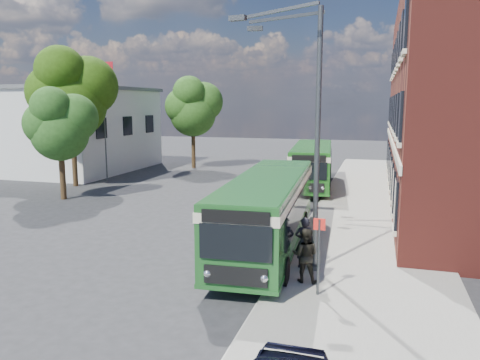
% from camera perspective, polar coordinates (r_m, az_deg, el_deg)
% --- Properties ---
extents(ground, '(120.00, 120.00, 0.00)m').
position_cam_1_polar(ground, '(20.06, -5.24, -7.81)').
color(ground, '#2B2B2D').
rests_on(ground, ground).
extents(pavement, '(6.00, 48.00, 0.15)m').
position_cam_1_polar(pavement, '(26.44, 15.76, -3.75)').
color(pavement, gray).
rests_on(pavement, ground).
extents(kerb_line, '(0.12, 48.00, 0.01)m').
position_cam_1_polar(kerb_line, '(26.65, 9.17, -3.57)').
color(kerb_line, beige).
rests_on(kerb_line, ground).
extents(white_building, '(9.40, 13.40, 7.30)m').
position_cam_1_polar(white_building, '(43.80, -18.70, 5.91)').
color(white_building, silver).
rests_on(white_building, ground).
extents(flagpole, '(0.95, 0.10, 9.00)m').
position_cam_1_polar(flagpole, '(36.52, -16.15, 7.46)').
color(flagpole, '#3D4043').
rests_on(flagpole, ground).
extents(street_lamp, '(2.96, 2.38, 9.00)m').
position_cam_1_polar(street_lamp, '(16.00, 8.14, 5.27)').
color(street_lamp, '#3D4043').
rests_on(street_lamp, ground).
extents(bus_stop_sign, '(0.35, 0.08, 2.52)m').
position_cam_1_polar(bus_stop_sign, '(14.37, 9.57, -8.59)').
color(bus_stop_sign, '#3D4043').
rests_on(bus_stop_sign, ground).
extents(bus_front, '(3.23, 11.48, 3.02)m').
position_cam_1_polar(bus_front, '(18.86, 3.45, -3.13)').
color(bus_front, '#1B521F').
rests_on(bus_front, ground).
extents(bus_rear, '(3.54, 10.75, 3.02)m').
position_cam_1_polar(bus_rear, '(33.13, 8.79, 2.16)').
color(bus_rear, '#1B5A19').
rests_on(bus_rear, ground).
extents(pedestrian_a, '(0.73, 0.55, 1.82)m').
position_cam_1_polar(pedestrian_a, '(16.75, 7.84, -7.54)').
color(pedestrian_a, black).
rests_on(pedestrian_a, pavement).
extents(pedestrian_b, '(0.87, 0.68, 1.78)m').
position_cam_1_polar(pedestrian_b, '(15.46, 7.96, -9.08)').
color(pedestrian_b, black).
rests_on(pedestrian_b, pavement).
extents(tree_left, '(4.08, 3.88, 6.90)m').
position_cam_1_polar(tree_left, '(30.57, -21.14, 6.41)').
color(tree_left, '#352413').
rests_on(tree_left, ground).
extents(tree_mid, '(5.79, 5.51, 9.78)m').
position_cam_1_polar(tree_mid, '(35.25, -19.93, 9.98)').
color(tree_mid, '#352413').
rests_on(tree_mid, ground).
extents(tree_right, '(4.92, 4.68, 8.31)m').
position_cam_1_polar(tree_right, '(42.99, -5.73, 8.94)').
color(tree_right, '#352413').
rests_on(tree_right, ground).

